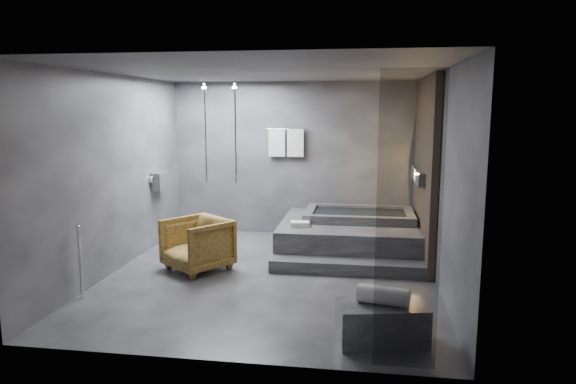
# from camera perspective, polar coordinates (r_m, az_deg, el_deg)

# --- Properties ---
(room) EXTENTS (5.00, 5.04, 2.82)m
(room) POSITION_cam_1_polar(r_m,az_deg,el_deg) (7.13, 1.48, 4.53)
(room) COLOR #28282B
(room) RESTS_ON ground
(tub_deck) EXTENTS (2.20, 2.00, 0.50)m
(tub_deck) POSITION_cam_1_polar(r_m,az_deg,el_deg) (8.52, 6.83, -4.85)
(tub_deck) COLOR #2D2D2F
(tub_deck) RESTS_ON ground
(tub_step) EXTENTS (2.20, 0.36, 0.18)m
(tub_step) POSITION_cam_1_polar(r_m,az_deg,el_deg) (7.43, 6.52, -8.26)
(tub_step) COLOR #2D2D2F
(tub_step) RESTS_ON ground
(concrete_bench) EXTENTS (0.95, 0.64, 0.39)m
(concrete_bench) POSITION_cam_1_polar(r_m,az_deg,el_deg) (5.40, 10.37, -14.09)
(concrete_bench) COLOR #313134
(concrete_bench) RESTS_ON ground
(driftwood_chair) EXTENTS (1.15, 1.15, 0.76)m
(driftwood_chair) POSITION_cam_1_polar(r_m,az_deg,el_deg) (7.57, -10.05, -5.73)
(driftwood_chair) COLOR #4C3413
(driftwood_chair) RESTS_ON ground
(rolled_towel) EXTENTS (0.54, 0.29, 0.18)m
(rolled_towel) POSITION_cam_1_polar(r_m,az_deg,el_deg) (5.28, 10.52, -11.25)
(rolled_towel) COLOR white
(rolled_towel) RESTS_ON concrete_bench
(deck_towel) EXTENTS (0.32, 0.25, 0.08)m
(deck_towel) POSITION_cam_1_polar(r_m,az_deg,el_deg) (8.01, 1.34, -3.58)
(deck_towel) COLOR silver
(deck_towel) RESTS_ON tub_deck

